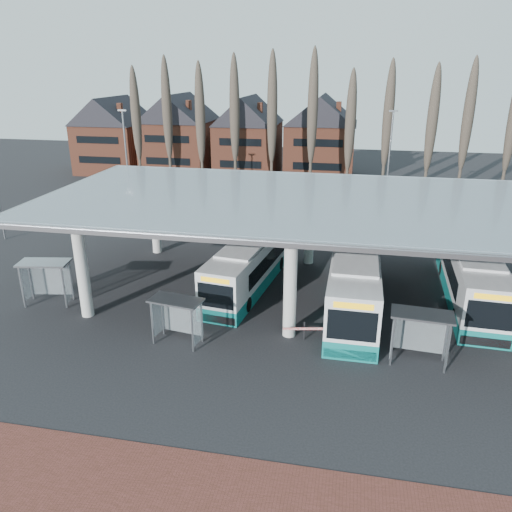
% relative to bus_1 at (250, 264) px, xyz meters
% --- Properties ---
extents(ground, '(140.00, 140.00, 0.00)m').
position_rel_bus_1_xyz_m(ground, '(3.45, -8.67, -1.52)').
color(ground, black).
rests_on(ground, ground).
extents(station_canopy, '(32.00, 16.00, 6.34)m').
position_rel_bus_1_xyz_m(station_canopy, '(3.45, -0.67, 4.16)').
color(station_canopy, beige).
rests_on(station_canopy, ground).
extents(poplar_row, '(45.10, 1.10, 14.50)m').
position_rel_bus_1_xyz_m(poplar_row, '(3.45, 24.33, 7.26)').
color(poplar_row, '#473D33').
rests_on(poplar_row, ground).
extents(townhouse_row, '(36.80, 10.30, 12.25)m').
position_rel_bus_1_xyz_m(townhouse_row, '(-12.30, 35.33, 4.42)').
color(townhouse_row, brown).
rests_on(townhouse_row, ground).
extents(lamp_post_a, '(0.80, 0.16, 10.17)m').
position_rel_bus_1_xyz_m(lamp_post_a, '(-14.55, 13.33, 3.82)').
color(lamp_post_a, slate).
rests_on(lamp_post_a, ground).
extents(lamp_post_b, '(0.80, 0.16, 10.17)m').
position_rel_bus_1_xyz_m(lamp_post_b, '(9.45, 17.33, 3.82)').
color(lamp_post_b, slate).
rests_on(lamp_post_b, ground).
extents(bus_1, '(4.00, 11.82, 3.22)m').
position_rel_bus_1_xyz_m(bus_1, '(0.00, 0.00, 0.00)').
color(bus_1, silver).
rests_on(bus_1, ground).
extents(bus_2, '(2.87, 12.98, 3.60)m').
position_rel_bus_1_xyz_m(bus_2, '(6.82, -1.63, 0.18)').
color(bus_2, silver).
rests_on(bus_2, ground).
extents(bus_3, '(3.22, 12.52, 3.45)m').
position_rel_bus_1_xyz_m(bus_3, '(13.97, 0.70, 0.11)').
color(bus_3, silver).
rests_on(bus_3, ground).
extents(shelter_0, '(3.20, 1.98, 2.78)m').
position_rel_bus_1_xyz_m(shelter_0, '(-11.71, -5.02, 0.50)').
color(shelter_0, gray).
rests_on(shelter_0, ground).
extents(shelter_1, '(2.92, 1.78, 2.54)m').
position_rel_bus_1_xyz_m(shelter_1, '(-2.23, -7.97, 0.33)').
color(shelter_1, gray).
rests_on(shelter_1, ground).
extents(shelter_2, '(3.05, 1.71, 2.73)m').
position_rel_bus_1_xyz_m(shelter_2, '(10.07, -7.50, 0.47)').
color(shelter_2, gray).
rests_on(shelter_2, ground).
extents(barrier, '(2.14, 0.79, 1.08)m').
position_rel_bus_1_xyz_m(barrier, '(4.31, -6.88, -0.68)').
color(barrier, black).
rests_on(barrier, ground).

